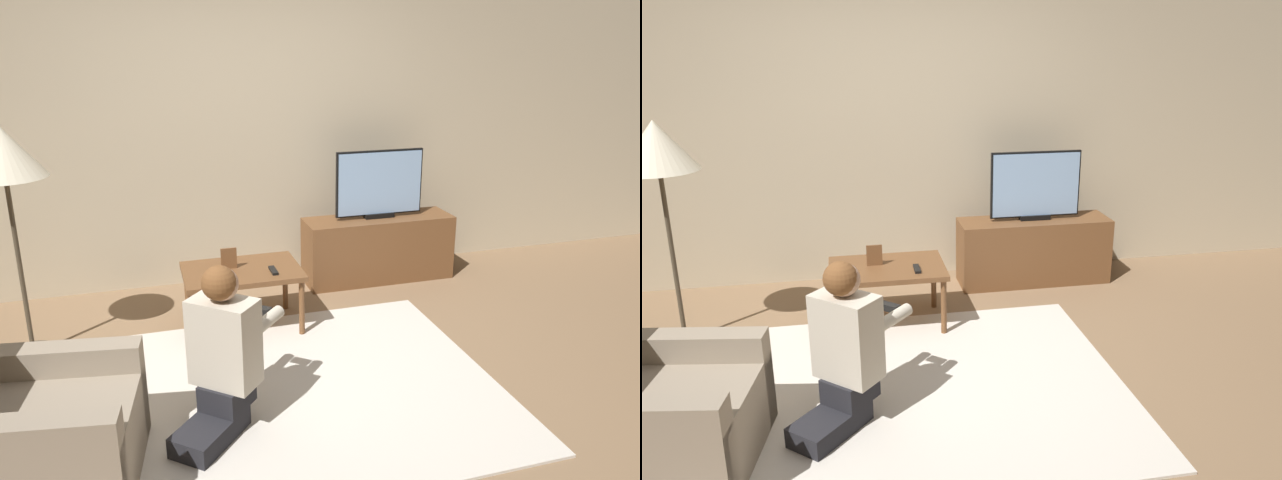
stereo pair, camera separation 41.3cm
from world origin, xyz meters
TOP-DOWN VIEW (x-y plane):
  - ground_plane at (0.00, 0.00)m, footprint 10.00×10.00m
  - wall_back at (0.00, 1.93)m, footprint 10.00×0.06m
  - rug at (0.00, 0.00)m, footprint 2.39×1.98m
  - tv_stand at (1.15, 1.54)m, footprint 1.25×0.38m
  - tv at (1.15, 1.54)m, footprint 0.75×0.08m
  - coffee_table at (-0.11, 0.92)m, footprint 0.81×0.56m
  - floor_lamp at (-1.50, 0.93)m, footprint 0.49×0.49m
  - armchair at (-1.33, -0.42)m, footprint 0.97×0.89m
  - person_kneeling at (-0.42, -0.23)m, footprint 0.70×0.75m
  - picture_frame at (-0.20, 0.95)m, footprint 0.11×0.01m
  - remote at (0.08, 0.81)m, footprint 0.04×0.15m

SIDE VIEW (x-z plane):
  - ground_plane at x=0.00m, z-range 0.00..0.00m
  - rug at x=0.00m, z-range 0.00..0.02m
  - armchair at x=-1.33m, z-range -0.14..0.68m
  - tv_stand at x=1.15m, z-range 0.00..0.54m
  - coffee_table at x=-0.11m, z-range 0.17..0.62m
  - person_kneeling at x=-0.42m, z-range 0.00..0.90m
  - remote at x=0.08m, z-range 0.45..0.46m
  - picture_frame at x=-0.20m, z-range 0.45..0.60m
  - tv at x=1.15m, z-range 0.55..1.11m
  - floor_lamp at x=-1.50m, z-range 0.54..2.04m
  - wall_back at x=0.00m, z-range 0.00..2.60m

